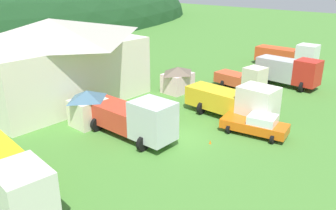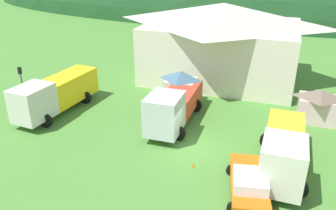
{
  "view_description": "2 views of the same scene",
  "coord_description": "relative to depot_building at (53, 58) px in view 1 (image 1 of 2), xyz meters",
  "views": [
    {
      "loc": [
        -18.4,
        -14.92,
        11.49
      ],
      "look_at": [
        0.19,
        1.62,
        2.12
      ],
      "focal_mm": 37.2,
      "sensor_mm": 36.0,
      "label": 1
    },
    {
      "loc": [
        4.87,
        -19.71,
        12.43
      ],
      "look_at": [
        -3.23,
        3.7,
        1.2
      ],
      "focal_mm": 36.64,
      "sensor_mm": 36.0,
      "label": 2
    }
  ],
  "objects": [
    {
      "name": "heavy_rig_white",
      "position": [
        26.64,
        -12.15,
        -2.32
      ],
      "size": [
        3.21,
        7.83,
        3.27
      ],
      "rotation": [
        0.0,
        0.0,
        -1.55
      ],
      "color": "white",
      "rests_on": "ground"
    },
    {
      "name": "play_shed_pink",
      "position": [
        9.28,
        -7.79,
        -2.59
      ],
      "size": [
        3.17,
        2.45,
        2.65
      ],
      "color": "beige",
      "rests_on": "ground"
    },
    {
      "name": "service_pickup_orange",
      "position": [
        5.31,
        -18.93,
        -3.13
      ],
      "size": [
        2.94,
        5.22,
        1.66
      ],
      "rotation": [
        0.0,
        0.0,
        -1.38
      ],
      "color": "#DE5F12",
      "rests_on": "ground"
    },
    {
      "name": "flatbed_truck_yellow",
      "position": [
        -11.1,
        -13.31,
        -2.22
      ],
      "size": [
        3.46,
        8.49,
        3.16
      ],
      "rotation": [
        0.0,
        0.0,
        -1.66
      ],
      "color": "silver",
      "rests_on": "ground"
    },
    {
      "name": "light_truck_cream",
      "position": [
        14.44,
        -12.59,
        -2.71
      ],
      "size": [
        2.82,
        5.61,
        2.64
      ],
      "rotation": [
        0.0,
        0.0,
        -1.66
      ],
      "color": "beige",
      "rests_on": "ground"
    },
    {
      "name": "traffic_cone_near_pickup",
      "position": [
        1.73,
        -17.26,
        -3.96
      ],
      "size": [
        0.36,
        0.36,
        0.59
      ],
      "primitive_type": "cone",
      "color": "orange",
      "rests_on": "ground"
    },
    {
      "name": "play_shed_cream",
      "position": [
        -1.97,
        -7.88,
        -2.45
      ],
      "size": [
        2.8,
        2.39,
        2.92
      ],
      "color": "beige",
      "rests_on": "ground"
    },
    {
      "name": "heavy_rig_striped",
      "position": [
        6.91,
        -16.15,
        -2.32
      ],
      "size": [
        3.17,
        8.01,
        3.26
      ],
      "rotation": [
        0.0,
        0.0,
        -1.58
      ],
      "color": "silver",
      "rests_on": "ground"
    },
    {
      "name": "tow_truck_silver",
      "position": [
        -1.23,
        -12.27,
        -2.32
      ],
      "size": [
        3.2,
        8.43,
        3.3
      ],
      "rotation": [
        0.0,
        0.0,
        -1.55
      ],
      "color": "silver",
      "rests_on": "ground"
    },
    {
      "name": "crane_truck_red",
      "position": [
        18.79,
        -15.56,
        -2.2
      ],
      "size": [
        3.17,
        6.73,
        3.2
      ],
      "rotation": [
        0.0,
        0.0,
        -1.61
      ],
      "color": "red",
      "rests_on": "ground"
    },
    {
      "name": "depot_building",
      "position": [
        0.0,
        0.0,
        0.0
      ],
      "size": [
        15.96,
        12.28,
        7.69
      ],
      "color": "silver",
      "rests_on": "ground"
    },
    {
      "name": "ground_plane",
      "position": [
        1.25,
        -15.05,
        -3.96
      ],
      "size": [
        200.0,
        200.0,
        0.0
      ],
      "primitive_type": "plane",
      "color": "#477F33"
    }
  ]
}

